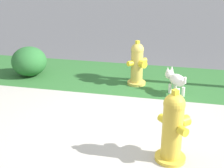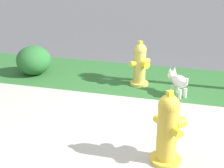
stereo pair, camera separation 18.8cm
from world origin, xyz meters
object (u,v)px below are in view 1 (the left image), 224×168
object	(u,v)px
fire_hydrant_far_end	(173,127)
shrub_bush_mid_verge	(29,61)
fire_hydrant_mid_block	(137,64)
small_white_dog	(176,80)

from	to	relation	value
fire_hydrant_far_end	shrub_bush_mid_verge	size ratio (longest dim) A/B	1.28
fire_hydrant_mid_block	fire_hydrant_far_end	bearing A→B (deg)	60.33
fire_hydrant_far_end	small_white_dog	xyz separation A→B (m)	(-0.02, 1.85, -0.15)
small_white_dog	shrub_bush_mid_verge	bearing A→B (deg)	43.36
fire_hydrant_far_end	shrub_bush_mid_verge	distance (m)	3.47
fire_hydrant_far_end	small_white_dog	size ratio (longest dim) A/B	1.97
small_white_dog	fire_hydrant_far_end	bearing A→B (deg)	140.55
fire_hydrant_mid_block	small_white_dog	xyz separation A→B (m)	(0.67, -0.29, -0.13)
small_white_dog	shrub_bush_mid_verge	world-z (taller)	shrub_bush_mid_verge
fire_hydrant_mid_block	shrub_bush_mid_verge	distance (m)	2.03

